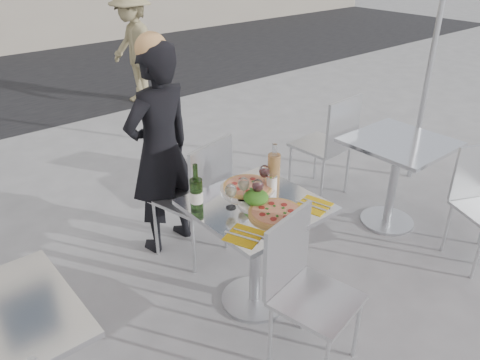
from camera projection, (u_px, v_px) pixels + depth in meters
ground at (254, 300)px, 3.13m from camera, size 80.00×80.00×0.00m
main_table at (256, 233)px, 2.88m from camera, size 0.72×0.72×0.75m
side_table_right at (396, 165)px, 3.73m from camera, size 0.72×0.72×0.75m
chair_far at (200, 191)px, 3.30m from camera, size 0.53×0.54×0.95m
chair_near at (303, 281)px, 2.50m from camera, size 0.48×0.49×0.89m
side_chair_rfar at (331, 139)px, 4.12m from camera, size 0.46×0.47×0.96m
woman_diner at (160, 151)px, 3.36m from camera, size 0.63×0.47×1.57m
pedestrian_b at (134, 47)px, 6.46m from camera, size 0.60×1.02×1.56m
pizza_near at (276, 213)px, 2.67m from camera, size 0.32×0.32×0.02m
pizza_far at (248, 187)px, 2.93m from camera, size 0.35×0.35×0.03m
salad_plate at (256, 199)px, 2.76m from camera, size 0.22×0.22×0.09m
wine_bottle at (196, 193)px, 2.66m from camera, size 0.07×0.08×0.29m
carafe at (274, 170)px, 2.92m from camera, size 0.08×0.08×0.29m
sugar_shaker at (272, 182)px, 2.91m from camera, size 0.06×0.06×0.11m
wineglass_white_a at (231, 191)px, 2.69m from camera, size 0.07×0.07×0.16m
wineglass_white_b at (244, 185)px, 2.76m from camera, size 0.07×0.07×0.16m
wineglass_red_a at (258, 187)px, 2.74m from camera, size 0.07×0.07×0.16m
wineglass_red_b at (264, 172)px, 2.91m from camera, size 0.07×0.07×0.16m
napkin_left at (244, 236)px, 2.48m from camera, size 0.24×0.24×0.01m
napkin_right at (313, 205)px, 2.76m from camera, size 0.22×0.22×0.01m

